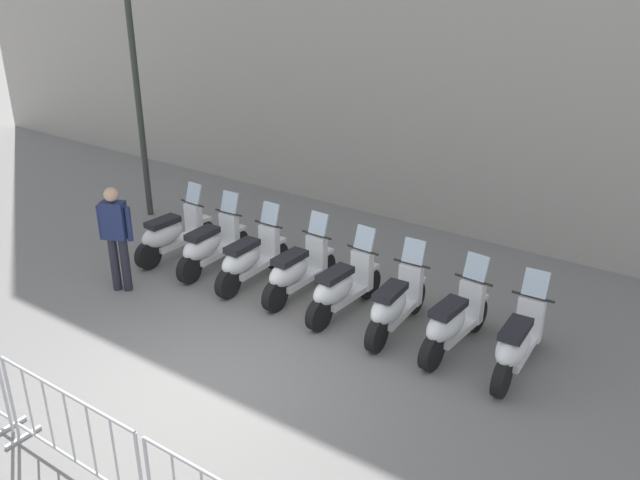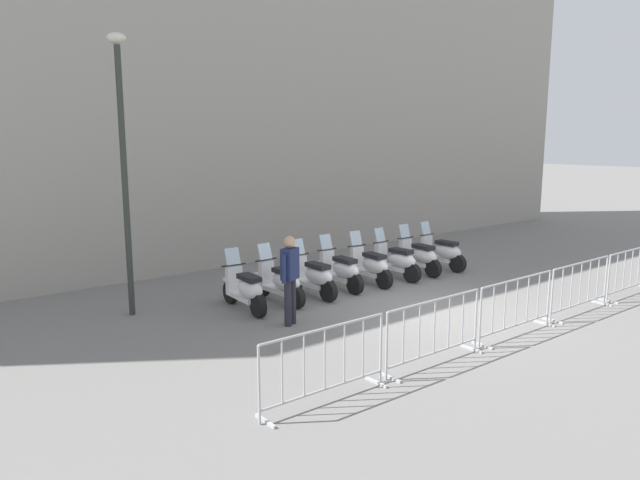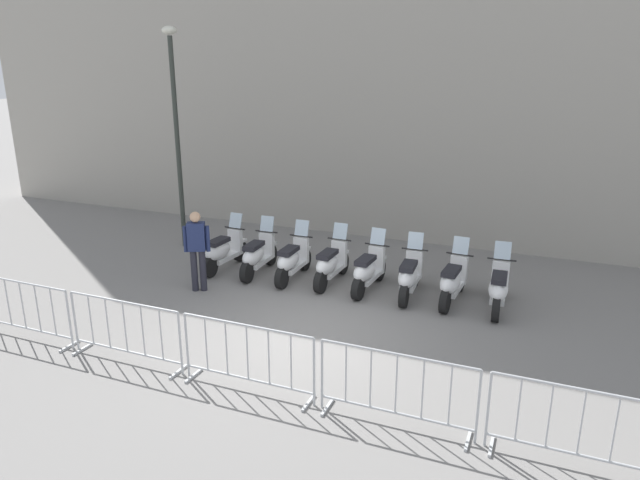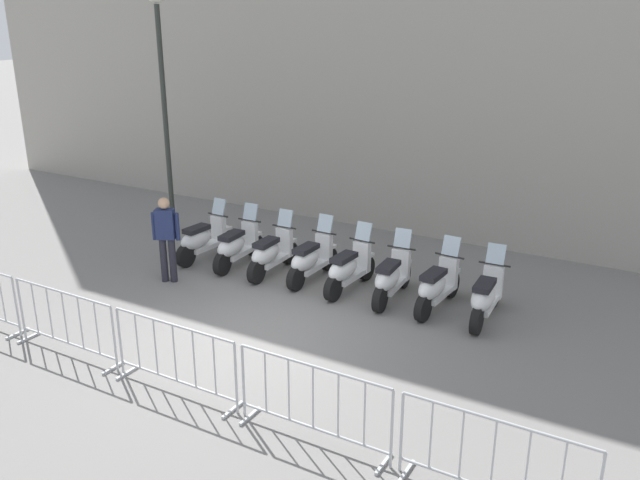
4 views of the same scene
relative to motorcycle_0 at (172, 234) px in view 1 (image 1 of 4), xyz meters
The scene contains 12 objects.
ground_plane 3.92m from the motorcycle_0, 45.04° to the right, with size 120.00×120.00×0.00m, color slate.
motorcycle_0 is the anchor object (origin of this frame).
motorcycle_1 0.89m from the motorcycle_0, ahead, with size 0.56×1.73×1.24m.
motorcycle_2 1.77m from the motorcycle_0, ahead, with size 0.59×1.72×1.24m.
motorcycle_3 2.65m from the motorcycle_0, ahead, with size 0.63×1.72×1.24m.
motorcycle_4 3.53m from the motorcycle_0, ahead, with size 0.67×1.72×1.24m.
motorcycle_5 4.42m from the motorcycle_0, ahead, with size 0.56×1.73×1.24m.
motorcycle_6 5.29m from the motorcycle_0, ahead, with size 0.67×1.71×1.24m.
motorcycle_7 6.18m from the motorcycle_0, ahead, with size 0.56×1.73×1.24m.
barrier_segment_2 5.32m from the motorcycle_0, 62.09° to the right, with size 2.13×0.70×1.07m.
street_lamp 3.69m from the motorcycle_0, 140.58° to the left, with size 0.36×0.36×5.49m.
officer_near_row_end 1.42m from the motorcycle_0, 88.67° to the right, with size 0.53×0.32×1.73m.
Camera 1 is at (4.51, -5.63, 5.09)m, focal length 37.82 mm.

